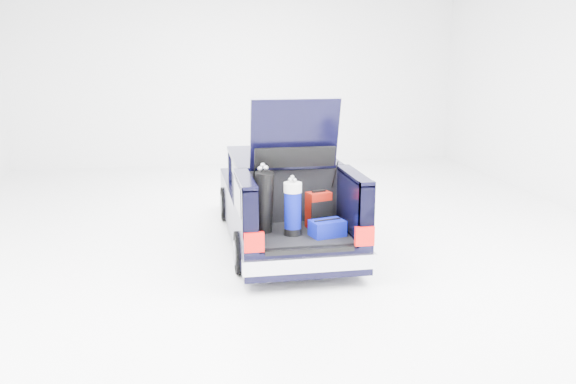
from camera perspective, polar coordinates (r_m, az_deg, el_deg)
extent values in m
plane|color=white|center=(10.23, -0.49, -4.60)|extent=(14.00, 14.00, 0.00)
cube|color=black|center=(10.70, -1.08, -0.99)|extent=(1.75, 3.00, 0.70)
cube|color=black|center=(12.24, -2.24, 0.37)|extent=(1.70, 0.30, 0.50)
cube|color=#B7B7BF|center=(12.39, -2.33, 0.20)|extent=(1.72, 0.10, 0.22)
cube|color=black|center=(10.08, -0.65, 1.72)|extent=(1.55, 1.95, 0.54)
cube|color=black|center=(10.03, -0.65, 3.34)|extent=(1.62, 2.05, 0.06)
cube|color=black|center=(8.72, 1.16, -5.44)|extent=(1.75, 1.30, 0.40)
cube|color=black|center=(8.67, 1.14, -3.99)|extent=(1.32, 1.18, 0.05)
cube|color=black|center=(8.42, -4.00, -1.70)|extent=(0.20, 1.30, 0.85)
cube|color=black|center=(8.72, 6.18, -1.22)|extent=(0.20, 1.30, 0.85)
cube|color=black|center=(8.32, -4.05, 1.19)|extent=(0.20, 1.30, 0.06)
cube|color=black|center=(8.62, 6.26, 1.57)|extent=(0.20, 1.30, 0.06)
cube|color=black|center=(9.13, 0.42, -0.50)|extent=(1.36, 0.08, 0.84)
cube|color=#B7B7BF|center=(8.08, 2.11, -6.77)|extent=(1.80, 0.12, 0.20)
cube|color=#B30B07|center=(7.88, -3.20, -4.71)|extent=(0.26, 0.07, 0.26)
cube|color=#B30B07|center=(8.18, 7.18, -4.11)|extent=(0.26, 0.07, 0.26)
cube|color=black|center=(8.05, 2.07, -5.52)|extent=(1.20, 0.06, 0.06)
cube|color=black|center=(8.77, 0.63, 5.52)|extent=(1.28, 0.33, 1.03)
cube|color=black|center=(8.79, 0.59, 6.45)|extent=(0.95, 0.17, 0.54)
cylinder|color=black|center=(11.43, -5.78, -1.10)|extent=(0.20, 0.62, 0.62)
cylinder|color=slate|center=(11.43, -5.78, -1.10)|extent=(0.23, 0.36, 0.36)
cylinder|color=black|center=(11.66, 2.28, -0.74)|extent=(0.20, 0.62, 0.62)
cylinder|color=slate|center=(11.66, 2.28, -0.74)|extent=(0.23, 0.36, 0.36)
cylinder|color=black|center=(8.76, -4.33, -5.66)|extent=(0.20, 0.62, 0.62)
cylinder|color=slate|center=(8.76, -4.33, -5.66)|extent=(0.23, 0.36, 0.36)
cylinder|color=black|center=(9.06, 6.09, -5.04)|extent=(0.20, 0.62, 0.62)
cylinder|color=slate|center=(9.06, 6.09, -5.04)|extent=(0.23, 0.36, 0.36)
cube|color=#6F0B03|center=(8.86, 2.87, -1.66)|extent=(0.38, 0.30, 0.52)
cube|color=black|center=(8.80, 2.89, 0.08)|extent=(0.21, 0.11, 0.03)
cube|color=black|center=(8.78, 3.01, -2.16)|extent=(0.33, 0.12, 0.40)
cylinder|color=black|center=(8.58, -2.29, -0.96)|extent=(0.38, 0.42, 0.89)
cube|color=white|center=(8.69, -2.40, -0.57)|extent=(0.10, 0.06, 0.31)
sphere|color=#99999E|center=(8.49, -2.62, 2.20)|extent=(0.07, 0.07, 0.07)
sphere|color=#99999E|center=(8.45, -2.08, 2.28)|extent=(0.07, 0.07, 0.07)
cylinder|color=black|center=(8.56, 0.44, -3.68)|extent=(0.31, 0.31, 0.10)
cylinder|color=#050C7E|center=(8.48, 0.44, -1.68)|extent=(0.29, 0.29, 0.53)
cylinder|color=white|center=(8.40, 0.45, 0.43)|extent=(0.31, 0.31, 0.14)
sphere|color=#99999E|center=(8.40, 0.62, 1.11)|extent=(0.06, 0.06, 0.06)
sphere|color=#99999E|center=(8.41, 0.40, 1.39)|extent=(0.06, 0.06, 0.06)
cube|color=#050C7E|center=(8.51, 3.70, -3.39)|extent=(0.52, 0.40, 0.22)
cylinder|color=black|center=(8.48, 3.72, -2.61)|extent=(0.40, 0.11, 0.02)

